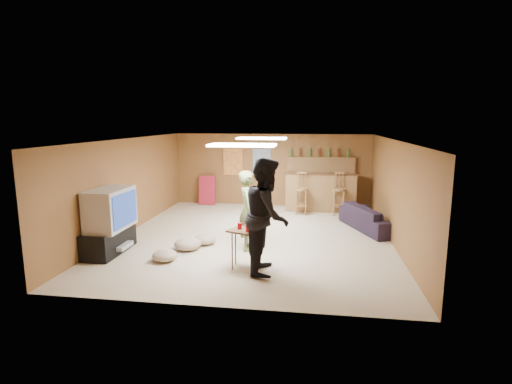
# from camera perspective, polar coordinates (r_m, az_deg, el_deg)

# --- Properties ---
(ground) EXTENTS (7.00, 7.00, 0.00)m
(ground) POSITION_cam_1_polar(r_m,az_deg,el_deg) (9.14, -0.18, -6.41)
(ground) COLOR #BDAD90
(ground) RESTS_ON ground
(ceiling) EXTENTS (6.00, 7.00, 0.02)m
(ceiling) POSITION_cam_1_polar(r_m,az_deg,el_deg) (8.76, -0.19, 7.51)
(ceiling) COLOR silver
(ceiling) RESTS_ON ground
(wall_back) EXTENTS (6.00, 0.02, 2.20)m
(wall_back) POSITION_cam_1_polar(r_m,az_deg,el_deg) (12.32, 2.23, 3.17)
(wall_back) COLOR brown
(wall_back) RESTS_ON ground
(wall_front) EXTENTS (6.00, 0.02, 2.20)m
(wall_front) POSITION_cam_1_polar(r_m,az_deg,el_deg) (5.53, -5.59, -5.77)
(wall_front) COLOR brown
(wall_front) RESTS_ON ground
(wall_left) EXTENTS (0.02, 7.00, 2.20)m
(wall_left) POSITION_cam_1_polar(r_m,az_deg,el_deg) (9.78, -17.85, 0.82)
(wall_left) COLOR brown
(wall_left) RESTS_ON ground
(wall_right) EXTENTS (0.02, 7.00, 2.20)m
(wall_right) POSITION_cam_1_polar(r_m,az_deg,el_deg) (8.95, 19.17, -0.09)
(wall_right) COLOR brown
(wall_right) RESTS_ON ground
(tv_stand) EXTENTS (0.55, 1.30, 0.50)m
(tv_stand) POSITION_cam_1_polar(r_m,az_deg,el_deg) (8.54, -20.25, -6.51)
(tv_stand) COLOR black
(tv_stand) RESTS_ON ground
(dvd_box) EXTENTS (0.35, 0.50, 0.08)m
(dvd_box) POSITION_cam_1_polar(r_m,az_deg,el_deg) (8.47, -18.89, -7.27)
(dvd_box) COLOR #B2B2B7
(dvd_box) RESTS_ON tv_stand
(tv_body) EXTENTS (0.60, 1.10, 0.80)m
(tv_body) POSITION_cam_1_polar(r_m,az_deg,el_deg) (8.35, -20.11, -2.27)
(tv_body) COLOR #B2B2B7
(tv_body) RESTS_ON tv_stand
(tv_screen) EXTENTS (0.02, 0.95, 0.65)m
(tv_screen) POSITION_cam_1_polar(r_m,az_deg,el_deg) (8.21, -18.20, -2.36)
(tv_screen) COLOR navy
(tv_screen) RESTS_ON tv_body
(bar_counter) EXTENTS (2.00, 0.60, 1.10)m
(bar_counter) POSITION_cam_1_polar(r_m,az_deg,el_deg) (11.79, 9.19, 0.02)
(bar_counter) COLOR brown
(bar_counter) RESTS_ON ground
(bar_lip) EXTENTS (2.10, 0.12, 0.05)m
(bar_lip) POSITION_cam_1_polar(r_m,az_deg,el_deg) (11.46, 9.28, 2.51)
(bar_lip) COLOR #442615
(bar_lip) RESTS_ON bar_counter
(bar_shelf) EXTENTS (2.00, 0.18, 0.05)m
(bar_shelf) POSITION_cam_1_polar(r_m,az_deg,el_deg) (12.11, 9.29, 4.83)
(bar_shelf) COLOR brown
(bar_shelf) RESTS_ON bar_backing
(bar_backing) EXTENTS (2.00, 0.14, 0.60)m
(bar_backing) POSITION_cam_1_polar(r_m,az_deg,el_deg) (12.16, 9.25, 3.43)
(bar_backing) COLOR brown
(bar_backing) RESTS_ON bar_counter
(poster_left) EXTENTS (0.60, 0.03, 0.85)m
(poster_left) POSITION_cam_1_polar(r_m,az_deg,el_deg) (12.43, -3.31, 4.39)
(poster_left) COLOR #BF3F26
(poster_left) RESTS_ON wall_back
(poster_right) EXTENTS (0.55, 0.03, 0.80)m
(poster_right) POSITION_cam_1_polar(r_m,az_deg,el_deg) (12.29, 0.82, 4.33)
(poster_right) COLOR #334C99
(poster_right) RESTS_ON wall_back
(folding_chair_stack) EXTENTS (0.50, 0.26, 0.91)m
(folding_chair_stack) POSITION_cam_1_polar(r_m,az_deg,el_deg) (12.59, -6.98, 0.27)
(folding_chair_stack) COLOR #B82239
(folding_chair_stack) RESTS_ON ground
(ceiling_panel_front) EXTENTS (1.20, 0.60, 0.04)m
(ceiling_panel_front) POSITION_cam_1_polar(r_m,az_deg,el_deg) (7.28, -1.95, 6.71)
(ceiling_panel_front) COLOR white
(ceiling_panel_front) RESTS_ON ceiling
(ceiling_panel_back) EXTENTS (1.20, 0.60, 0.04)m
(ceiling_panel_back) POSITION_cam_1_polar(r_m,az_deg,el_deg) (9.95, 0.84, 7.67)
(ceiling_panel_back) COLOR white
(ceiling_panel_back) RESTS_ON ceiling
(person_olive) EXTENTS (0.47, 0.64, 1.63)m
(person_olive) POSITION_cam_1_polar(r_m,az_deg,el_deg) (8.10, -1.12, -2.63)
(person_olive) COLOR #5D683C
(person_olive) RESTS_ON ground
(person_black) EXTENTS (0.79, 1.00, 2.00)m
(person_black) POSITION_cam_1_polar(r_m,az_deg,el_deg) (6.87, 1.59, -3.38)
(person_black) COLOR black
(person_black) RESTS_ON ground
(sofa) EXTENTS (1.45, 2.13, 0.58)m
(sofa) POSITION_cam_1_polar(r_m,az_deg,el_deg) (10.05, 16.15, -3.56)
(sofa) COLOR black
(sofa) RESTS_ON ground
(tray_table) EXTENTS (0.66, 0.60, 0.70)m
(tray_table) POSITION_cam_1_polar(r_m,az_deg,el_deg) (7.22, -1.60, -8.09)
(tray_table) COLOR #442615
(tray_table) RESTS_ON ground
(cup_red_near) EXTENTS (0.10, 0.10, 0.11)m
(cup_red_near) POSITION_cam_1_polar(r_m,az_deg,el_deg) (7.16, -2.34, -4.85)
(cup_red_near) COLOR red
(cup_red_near) RESTS_ON tray_table
(cup_red_far) EXTENTS (0.11, 0.11, 0.12)m
(cup_red_far) POSITION_cam_1_polar(r_m,az_deg,el_deg) (7.00, -1.15, -5.19)
(cup_red_far) COLOR red
(cup_red_far) RESTS_ON tray_table
(cup_blue) EXTENTS (0.08, 0.08, 0.10)m
(cup_blue) POSITION_cam_1_polar(r_m,az_deg,el_deg) (7.20, -0.21, -4.82)
(cup_blue) COLOR navy
(cup_blue) RESTS_ON tray_table
(bar_stool_left) EXTENTS (0.53, 0.53, 1.29)m
(bar_stool_left) POSITION_cam_1_polar(r_m,az_deg,el_deg) (11.19, 6.51, 0.05)
(bar_stool_left) COLOR brown
(bar_stool_left) RESTS_ON ground
(bar_stool_right) EXTENTS (0.45, 0.45, 1.15)m
(bar_stool_right) POSITION_cam_1_polar(r_m,az_deg,el_deg) (11.31, 11.77, -0.37)
(bar_stool_right) COLOR brown
(bar_stool_right) RESTS_ON ground
(cushion_near_tv) EXTENTS (0.65, 0.65, 0.24)m
(cushion_near_tv) POSITION_cam_1_polar(r_m,az_deg,el_deg) (8.35, -9.74, -7.31)
(cushion_near_tv) COLOR tan
(cushion_near_tv) RESTS_ON ground
(cushion_mid) EXTENTS (0.58, 0.58, 0.22)m
(cushion_mid) POSITION_cam_1_polar(r_m,az_deg,el_deg) (8.65, -7.31, -6.70)
(cushion_mid) COLOR tan
(cushion_mid) RESTS_ON ground
(cushion_far) EXTENTS (0.48, 0.48, 0.21)m
(cushion_far) POSITION_cam_1_polar(r_m,az_deg,el_deg) (7.80, -12.91, -8.82)
(cushion_far) COLOR tan
(cushion_far) RESTS_ON ground
(bottle_row) EXTENTS (1.76, 0.08, 0.26)m
(bottle_row) POSITION_cam_1_polar(r_m,az_deg,el_deg) (12.07, 9.03, 5.56)
(bottle_row) COLOR #3F7233
(bottle_row) RESTS_ON bar_shelf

